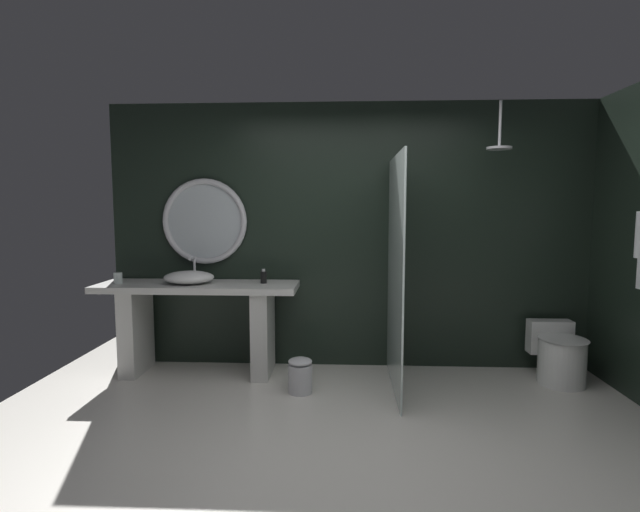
% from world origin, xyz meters
% --- Properties ---
extents(ground_plane, '(5.76, 5.76, 0.00)m').
position_xyz_m(ground_plane, '(0.00, 0.00, 0.00)').
color(ground_plane, silver).
extents(back_wall_panel, '(4.80, 0.10, 2.60)m').
position_xyz_m(back_wall_panel, '(0.00, 1.90, 1.30)').
color(back_wall_panel, black).
rests_on(back_wall_panel, ground_plane).
extents(vanity_counter, '(1.88, 0.58, 0.87)m').
position_xyz_m(vanity_counter, '(-1.46, 1.54, 0.55)').
color(vanity_counter, silver).
rests_on(vanity_counter, ground_plane).
extents(vessel_sink, '(0.47, 0.39, 0.24)m').
position_xyz_m(vessel_sink, '(-1.54, 1.53, 0.93)').
color(vessel_sink, white).
rests_on(vessel_sink, vanity_counter).
extents(tumbler_cup, '(0.08, 0.08, 0.10)m').
position_xyz_m(tumbler_cup, '(-2.22, 1.50, 0.92)').
color(tumbler_cup, silver).
rests_on(tumbler_cup, vanity_counter).
extents(soap_dispenser, '(0.06, 0.06, 0.14)m').
position_xyz_m(soap_dispenser, '(-0.84, 1.59, 0.93)').
color(soap_dispenser, black).
rests_on(soap_dispenser, vanity_counter).
extents(round_wall_mirror, '(0.85, 0.06, 0.85)m').
position_xyz_m(round_wall_mirror, '(-1.46, 1.81, 1.45)').
color(round_wall_mirror, silver).
extents(shower_glass_panel, '(0.02, 1.21, 2.03)m').
position_xyz_m(shower_glass_panel, '(0.36, 1.25, 1.02)').
color(shower_glass_panel, silver).
rests_on(shower_glass_panel, ground_plane).
extents(rain_shower_head, '(0.21, 0.21, 0.41)m').
position_xyz_m(rain_shower_head, '(1.26, 1.40, 2.14)').
color(rain_shower_head, silver).
extents(toilet, '(0.42, 0.59, 0.52)m').
position_xyz_m(toilet, '(1.88, 1.46, 0.25)').
color(toilet, white).
rests_on(toilet, ground_plane).
extents(waste_bin, '(0.21, 0.21, 0.30)m').
position_xyz_m(waste_bin, '(-0.45, 1.09, 0.15)').
color(waste_bin, silver).
rests_on(waste_bin, ground_plane).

